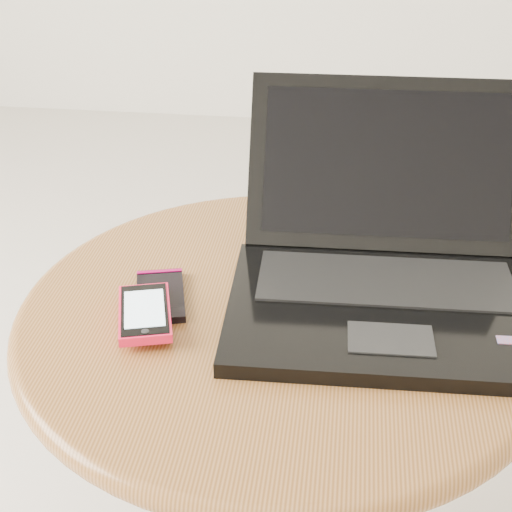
# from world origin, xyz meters

# --- Properties ---
(table) EXTENTS (0.63, 0.63, 0.50)m
(table) POSITION_xyz_m (0.04, -0.01, 0.39)
(table) COLOR #512211
(table) RESTS_ON ground
(laptop) EXTENTS (0.37, 0.37, 0.21)m
(laptop) POSITION_xyz_m (0.16, 0.04, 0.54)
(laptop) COLOR black
(laptop) RESTS_ON table
(phone_black) EXTENTS (0.08, 0.12, 0.01)m
(phone_black) POSITION_xyz_m (-0.11, -0.01, 0.50)
(phone_black) COLOR black
(phone_black) RESTS_ON table
(phone_pink) EXTENTS (0.08, 0.12, 0.01)m
(phone_pink) POSITION_xyz_m (-0.11, -0.06, 0.51)
(phone_pink) COLOR #FF1840
(phone_pink) RESTS_ON phone_black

